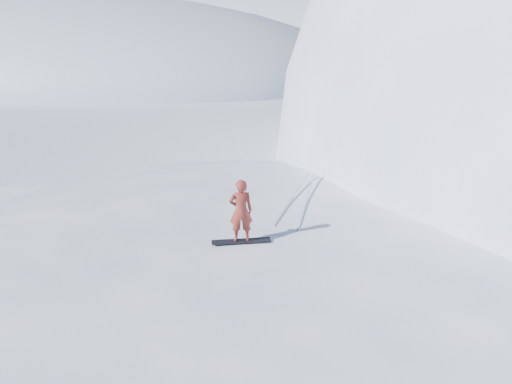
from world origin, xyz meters
TOP-DOWN VIEW (x-y plane):
  - ground at (0.00, 0.00)m, footprint 400.00×400.00m
  - near_ridge at (1.00, 3.00)m, footprint 36.00×28.00m
  - far_ridge_a at (-70.00, 60.00)m, footprint 120.00×70.00m
  - far_ridge_c at (-40.00, 110.00)m, footprint 140.00×90.00m
  - wind_bumps at (-0.56, 2.12)m, footprint 16.00×14.40m
  - snowboard at (-1.24, 1.39)m, footprint 1.52×1.07m
  - snowboarder at (-1.24, 1.39)m, footprint 0.75×0.67m
  - board_tracks at (-1.00, 5.71)m, footprint 1.59×5.96m

SIDE VIEW (x-z plane):
  - ground at x=0.00m, z-range 0.00..0.00m
  - near_ridge at x=1.00m, z-range -2.40..2.40m
  - far_ridge_a at x=-70.00m, z-range -14.00..14.00m
  - far_ridge_c at x=-40.00m, z-range -18.00..18.00m
  - wind_bumps at x=-0.56m, z-range -0.50..0.50m
  - snowboard at x=-1.24m, z-range 2.40..2.43m
  - board_tracks at x=-1.00m, z-range 2.40..2.44m
  - snowboarder at x=-1.24m, z-range 2.43..4.14m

